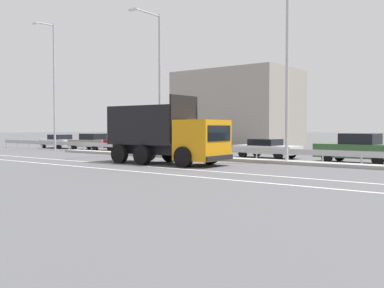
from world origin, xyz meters
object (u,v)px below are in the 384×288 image
street_lamp_2 (286,67)px  parked_car_2 (130,143)px  street_lamp_1 (158,77)px  parked_car_3 (193,145)px  dump_truck (178,141)px  street_lamp_0 (53,82)px  parked_car_1 (92,142)px  parked_car_0 (59,141)px  parked_car_4 (267,148)px  parked_car_5 (358,149)px  median_road_sign (148,139)px

street_lamp_2 → parked_car_2: (-15.54, 3.05, -4.48)m
street_lamp_1 → parked_car_3: 6.07m
street_lamp_2 → parked_car_3: 11.03m
dump_truck → street_lamp_1: street_lamp_1 is taller
street_lamp_0 → parked_car_3: bearing=15.9°
parked_car_1 → dump_truck: bearing=-118.0°
street_lamp_0 → parked_car_1: street_lamp_0 is taller
dump_truck → parked_car_0: (-21.61, 7.44, -0.60)m
parked_car_0 → parked_car_1: size_ratio=0.89×
street_lamp_2 → parked_car_1: (-20.65, 3.29, -4.52)m
street_lamp_1 → parked_car_4: street_lamp_1 is taller
dump_truck → parked_car_2: size_ratio=1.62×
street_lamp_1 → parked_car_5: size_ratio=2.06×
street_lamp_1 → parked_car_1: size_ratio=2.13×
street_lamp_1 → parked_car_4: size_ratio=2.20×
dump_truck → street_lamp_1: (-5.02, 3.73, 4.06)m
parked_car_3 → parked_car_4: parked_car_3 is taller
parked_car_0 → parked_car_3: bearing=-90.9°
dump_truck → street_lamp_1: 7.46m
parked_car_0 → parked_car_1: parked_car_1 is taller
dump_truck → parked_car_2: dump_truck is taller
dump_truck → parked_car_1: dump_truck is taller
parked_car_0 → parked_car_3: (16.52, 0.19, -0.01)m
parked_car_2 → street_lamp_0: bearing=111.7°
median_road_sign → street_lamp_1: street_lamp_1 is taller
dump_truck → parked_car_5: (7.16, 7.08, -0.46)m
street_lamp_0 → street_lamp_2: size_ratio=1.14×
street_lamp_1 → street_lamp_0: bearing=178.4°
street_lamp_1 → parked_car_0: (-16.59, 3.70, -4.66)m
street_lamp_2 → parked_car_1: 21.40m
parked_car_0 → parked_car_4: parked_car_0 is taller
dump_truck → parked_car_4: (1.06, 7.62, -0.63)m
parked_car_1 → parked_car_2: size_ratio=1.03×
parked_car_1 → parked_car_3: parked_car_1 is taller
parked_car_2 → parked_car_5: parked_car_5 is taller
street_lamp_0 → parked_car_0: bearing=140.6°
parked_car_2 → parked_car_0: bearing=84.1°
street_lamp_1 → parked_car_1: 12.77m
median_road_sign → parked_car_2: median_road_sign is taller
street_lamp_1 → parked_car_4: bearing=32.6°
median_road_sign → parked_car_0: 15.62m
street_lamp_2 → parked_car_2: size_ratio=2.16×
parked_car_5 → street_lamp_2: bearing=140.0°
dump_truck → parked_car_4: size_ratio=1.63×
parked_car_0 → parked_car_4: 22.67m
median_road_sign → street_lamp_1: bearing=-16.5°
parked_car_1 → median_road_sign: bearing=-111.5°
street_lamp_0 → parked_car_3: size_ratio=2.76×
street_lamp_1 → street_lamp_2: 9.28m
street_lamp_1 → parked_car_5: (12.18, 3.35, -4.52)m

